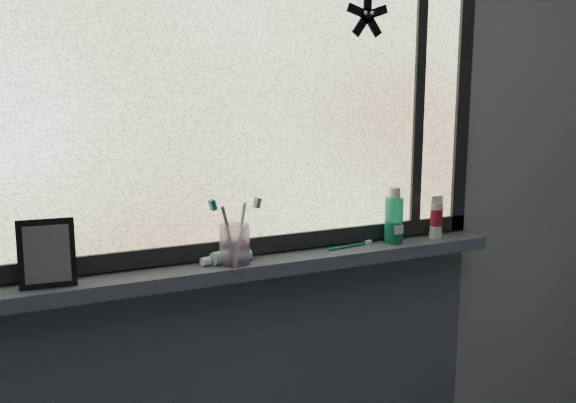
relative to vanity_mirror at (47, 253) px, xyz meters
The scene contains 13 objects.
wall_back 0.57m from the vanity_mirror, ahead, with size 3.00×0.01×2.50m, color #9EA3A8.
windowsill 0.56m from the vanity_mirror, ahead, with size 1.62×0.14×0.04m, color #4E5268.
window_pane 0.69m from the vanity_mirror, ahead, with size 1.50×0.01×1.00m, color silver.
frame_bottom 0.55m from the vanity_mirror, ahead, with size 1.60×0.03×0.05m, color black.
frame_right 1.39m from the vanity_mirror, ahead, with size 0.05×0.03×1.10m, color black.
frame_mullion 1.22m from the vanity_mirror, ahead, with size 0.04×0.03×1.00m, color black.
starfish_sticker 1.13m from the vanity_mirror, ahead, with size 0.15×0.02×0.15m, color black, non-canonical shape.
vanity_mirror is the anchor object (origin of this frame).
toothpaste_tube 0.49m from the vanity_mirror, ahead, with size 0.21×0.04×0.04m, color white, non-canonical shape.
toothbrush_cup 0.49m from the vanity_mirror, ahead, with size 0.09×0.09×0.11m, color #DBAFE8.
toothbrush_lying 0.87m from the vanity_mirror, ahead, with size 0.18×0.02×0.01m, color #0D6E78, non-canonical shape.
mouthwash_bottle 1.03m from the vanity_mirror, ahead, with size 0.06×0.06×0.15m, color #1FA383.
cream_tube 1.20m from the vanity_mirror, ahead, with size 0.04×0.04×0.10m, color silver.
Camera 1 is at (-0.64, -0.43, 1.53)m, focal length 40.00 mm.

